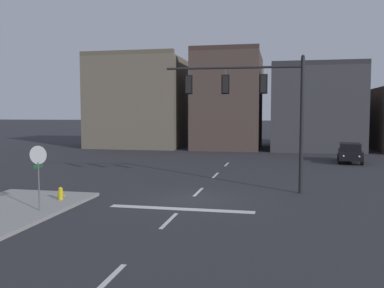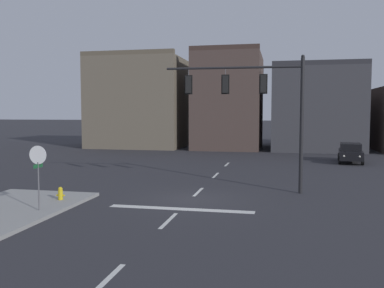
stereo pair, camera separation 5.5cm
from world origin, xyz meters
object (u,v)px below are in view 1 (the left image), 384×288
at_px(fire_hydrant, 61,196).
at_px(car_lot_nearside, 350,152).
at_px(stop_sign, 38,162).
at_px(signal_mast_near_side, 258,98).

bearing_deg(fire_hydrant, car_lot_nearside, 50.92).
height_order(stop_sign, car_lot_nearside, stop_sign).
relative_size(signal_mast_near_side, stop_sign, 2.53).
xyz_separation_m(stop_sign, car_lot_nearside, (15.44, 21.40, -1.29)).
xyz_separation_m(car_lot_nearside, fire_hydrant, (-15.67, -19.29, -0.53)).
bearing_deg(car_lot_nearside, fire_hydrant, -129.08).
bearing_deg(signal_mast_near_side, fire_hydrant, -152.09).
height_order(stop_sign, fire_hydrant, stop_sign).
bearing_deg(signal_mast_near_side, stop_sign, -141.65).
relative_size(car_lot_nearside, fire_hydrant, 6.13).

